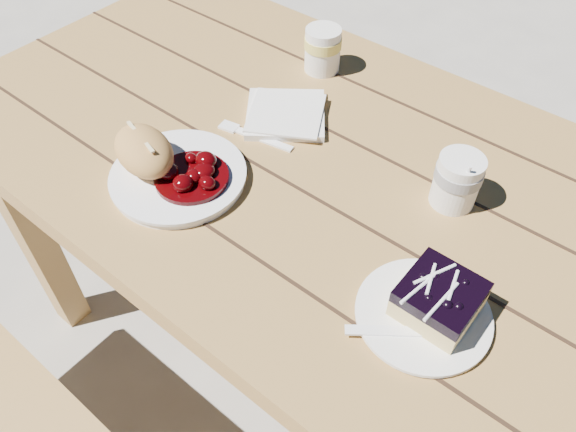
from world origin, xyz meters
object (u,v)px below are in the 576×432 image
Objects in this scene: picnic_table at (423,283)px; second_cup at (323,50)px; blueberry_cake at (439,299)px; dessert_plate at (423,315)px; main_plate at (179,177)px; bread_roll at (144,151)px; coffee_cup at (457,181)px.

second_cup is (-0.42, 0.24, 0.21)m from picnic_table.
second_cup is at bearing 141.64° from blueberry_cake.
dessert_plate is 0.63m from second_cup.
picnic_table is at bearing 110.64° from dessert_plate.
picnic_table is at bearing -29.51° from second_cup.
main_plate is 2.28× the size of blueberry_cake.
bread_roll is (-0.06, -0.02, 0.04)m from main_plate.
coffee_cup is (0.45, 0.28, -0.00)m from bread_roll.
dessert_plate is 1.99× the size of coffee_cup.
picnic_table is 21.40× the size of coffee_cup.
blueberry_cake is 0.23m from coffee_cup.
dessert_plate is 0.25m from coffee_cup.
second_cup is (0.04, 0.45, -0.00)m from bread_roll.
main_plate is (-0.41, -0.20, 0.17)m from picnic_table.
dessert_plate is 1.99× the size of second_cup.
blueberry_cake is (0.54, 0.06, -0.01)m from bread_roll.
dessert_plate is at bearing 3.09° from main_plate.
bread_roll is at bearing -173.42° from blueberry_cake.
second_cup reaches higher than picnic_table.
bread_roll reaches higher than main_plate.
picnic_table is 8.65× the size of main_plate.
dessert_plate is 0.04m from blueberry_cake.
main_plate is at bearing -88.28° from second_cup.
coffee_cup reaches higher than picnic_table.
picnic_table is 0.26m from blueberry_cake.
bread_roll is 0.53m from coffee_cup.
second_cup is at bearing 150.49° from picnic_table.
main_plate is at bearing 19.98° from bread_roll.
coffee_cup is (-0.09, 0.21, 0.01)m from blueberry_cake.
dessert_plate is at bearing -40.12° from second_cup.
dessert_plate reaches higher than picnic_table.
coffee_cup and second_cup have the same top height.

